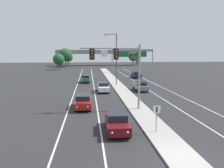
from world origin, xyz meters
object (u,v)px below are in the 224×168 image
object	(u,v)px
median_sign_post	(157,114)
car_oncoming_green	(86,79)
car_oncoming_red	(83,101)
tree_far_left_b	(65,55)
street_lamp_median	(115,56)
car_receding_navy	(136,75)
highway_sign_gantry	(133,53)
car_oncoming_white	(103,87)
car_oncoming_darkred	(117,121)
tree_far_right_a	(133,57)
overhead_signal_mast	(121,63)
tree_far_left_c	(59,59)
car_receding_grey	(140,86)
tree_far_left_a	(68,57)

from	to	relation	value
median_sign_post	car_oncoming_green	xyz separation A→B (m)	(-6.04, 30.62, -0.77)
car_oncoming_red	tree_far_left_b	bearing A→B (deg)	97.51
street_lamp_median	car_oncoming_green	bearing A→B (deg)	142.41
car_oncoming_green	car_receding_navy	size ratio (longest dim) A/B	1.01
car_oncoming_red	highway_sign_gantry	bearing A→B (deg)	71.14
car_oncoming_red	car_oncoming_white	world-z (taller)	same
car_oncoming_darkred	car_oncoming_white	xyz separation A→B (m)	(0.12, 18.11, 0.00)
street_lamp_median	tree_far_right_a	distance (m)	66.92
overhead_signal_mast	tree_far_left_c	xyz separation A→B (m)	(-14.54, 58.26, -1.35)
car_receding_grey	tree_far_left_b	distance (m)	63.15
overhead_signal_mast	car_receding_navy	world-z (taller)	overhead_signal_mast
street_lamp_median	car_oncoming_darkred	distance (m)	25.87
street_lamp_median	car_receding_navy	distance (m)	14.27
tree_far_right_a	car_receding_grey	bearing A→B (deg)	-100.68
car_oncoming_darkred	tree_far_left_b	world-z (taller)	tree_far_left_b
car_oncoming_red	tree_far_right_a	world-z (taller)	tree_far_right_a
median_sign_post	car_receding_grey	bearing A→B (deg)	80.11
street_lamp_median	highway_sign_gantry	size ratio (longest dim) A/B	0.75
tree_far_left_b	tree_far_left_c	bearing A→B (deg)	-94.21
tree_far_right_a	car_oncoming_green	bearing A→B (deg)	-110.83
overhead_signal_mast	tree_far_right_a	bearing A→B (deg)	77.40
car_oncoming_green	tree_far_right_a	world-z (taller)	tree_far_right_a
car_oncoming_darkred	tree_far_left_b	distance (m)	79.55
car_oncoming_red	tree_far_left_c	bearing A→B (deg)	100.31
car_oncoming_red	car_receding_grey	bearing A→B (deg)	48.26
car_receding_navy	tree_far_left_c	distance (m)	36.32
tree_far_left_b	tree_far_left_a	xyz separation A→B (m)	(0.48, 6.79, -0.97)
overhead_signal_mast	tree_far_right_a	world-z (taller)	overhead_signal_mast
tree_far_left_c	tree_far_left_a	bearing A→B (deg)	85.84
median_sign_post	car_oncoming_red	size ratio (longest dim) A/B	0.49
overhead_signal_mast	tree_far_left_c	bearing A→B (deg)	104.01
median_sign_post	car_oncoming_red	distance (m)	10.58
tree_far_right_a	tree_far_left_a	bearing A→B (deg)	-171.64
car_receding_navy	tree_far_left_b	bearing A→B (deg)	117.85
median_sign_post	street_lamp_median	bearing A→B (deg)	90.28
median_sign_post	tree_far_left_c	size ratio (longest dim) A/B	0.36
car_oncoming_red	tree_far_left_a	size ratio (longest dim) A/B	0.66
car_receding_grey	tree_far_left_c	xyz separation A→B (m)	(-19.73, 46.26, 3.13)
tree_far_left_c	car_oncoming_darkred	bearing A→B (deg)	-78.38
street_lamp_median	tree_far_right_a	world-z (taller)	street_lamp_median
car_oncoming_white	highway_sign_gantry	world-z (taller)	highway_sign_gantry
tree_far_left_b	tree_far_left_a	distance (m)	6.88
car_oncoming_darkred	tree_far_left_c	xyz separation A→B (m)	(-13.28, 64.58, 3.13)
car_receding_grey	tree_far_left_b	xyz separation A→B (m)	(-18.71, 60.14, 4.60)
street_lamp_median	tree_far_left_b	xyz separation A→B (m)	(-15.24, 53.25, -0.37)
car_oncoming_red	car_oncoming_green	distance (m)	21.97
car_oncoming_darkred	tree_far_right_a	bearing A→B (deg)	77.49
overhead_signal_mast	car_oncoming_darkred	world-z (taller)	overhead_signal_mast
car_oncoming_white	tree_far_left_b	world-z (taller)	tree_far_left_b
street_lamp_median	car_oncoming_red	distance (m)	19.06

